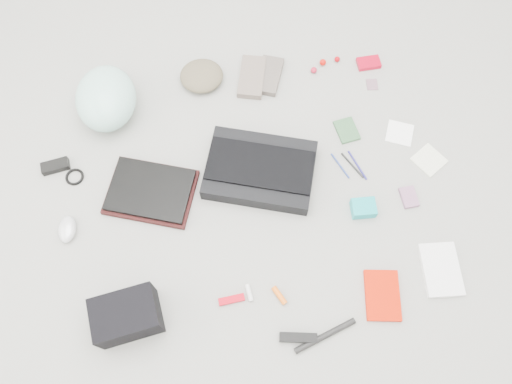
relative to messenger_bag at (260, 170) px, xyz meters
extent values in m
plane|color=gray|center=(-0.04, -0.10, -0.04)|extent=(4.00, 4.00, 0.00)
cube|color=black|center=(0.00, 0.00, 0.00)|extent=(0.51, 0.44, 0.07)
cube|color=black|center=(0.00, 0.00, 0.04)|extent=(0.46, 0.33, 0.01)
cube|color=black|center=(-0.45, 0.00, -0.02)|extent=(0.41, 0.37, 0.02)
cube|color=black|center=(-0.45, 0.00, 0.00)|extent=(0.38, 0.34, 0.02)
ellipsoid|color=#AEEADE|center=(-0.57, 0.43, 0.06)|extent=(0.29, 0.34, 0.19)
ellipsoid|color=brown|center=(-0.16, 0.51, 0.00)|extent=(0.21, 0.20, 0.07)
cube|color=#736359|center=(0.06, 0.47, -0.02)|extent=(0.17, 0.24, 0.03)
cube|color=#5F5650|center=(0.14, 0.46, -0.02)|extent=(0.17, 0.22, 0.03)
cube|color=black|center=(-0.82, 0.20, -0.02)|extent=(0.11, 0.06, 0.03)
torus|color=black|center=(-0.74, 0.14, -0.03)|extent=(0.09, 0.09, 0.01)
ellipsoid|color=silver|center=(-0.78, -0.09, -0.01)|extent=(0.08, 0.12, 0.04)
cube|color=black|center=(-0.58, -0.48, 0.04)|extent=(0.24, 0.17, 0.15)
cube|color=#B6000F|center=(-0.21, -0.48, -0.03)|extent=(0.10, 0.03, 0.01)
cylinder|color=silver|center=(-0.14, -0.47, -0.03)|extent=(0.02, 0.06, 0.02)
cylinder|color=orange|center=(-0.03, -0.50, -0.03)|extent=(0.05, 0.08, 0.02)
cube|color=black|center=(0.00, -0.67, -0.02)|extent=(0.14, 0.06, 0.03)
cylinder|color=black|center=(0.09, -0.68, -0.02)|extent=(0.24, 0.08, 0.02)
cube|color=red|center=(0.34, -0.58, -0.03)|extent=(0.16, 0.21, 0.02)
cube|color=white|center=(0.58, -0.53, -0.02)|extent=(0.16, 0.22, 0.02)
cube|color=#315A36|center=(0.40, 0.12, -0.03)|extent=(0.09, 0.12, 0.01)
cylinder|color=navy|center=(0.33, -0.03, -0.03)|extent=(0.05, 0.13, 0.01)
cylinder|color=black|center=(0.38, -0.04, -0.03)|extent=(0.06, 0.13, 0.01)
cylinder|color=navy|center=(0.40, -0.04, -0.03)|extent=(0.05, 0.14, 0.01)
cube|color=#0FA6AD|center=(0.37, -0.24, -0.01)|extent=(0.10, 0.08, 0.05)
cube|color=#966387|center=(0.56, -0.23, -0.03)|extent=(0.06, 0.09, 0.02)
cube|color=white|center=(0.62, 0.07, -0.03)|extent=(0.15, 0.15, 0.01)
cube|color=silver|center=(0.70, -0.08, -0.03)|extent=(0.15, 0.15, 0.01)
sphere|color=#AA182E|center=(0.34, 0.45, -0.02)|extent=(0.03, 0.03, 0.03)
sphere|color=#BD0C06|center=(0.39, 0.48, -0.02)|extent=(0.04, 0.04, 0.03)
sphere|color=#A50209|center=(0.46, 0.49, -0.02)|extent=(0.03, 0.03, 0.02)
cube|color=#BA0822|center=(0.59, 0.44, -0.02)|extent=(0.10, 0.07, 0.02)
cube|color=#815B6C|center=(0.58, 0.33, -0.03)|extent=(0.06, 0.07, 0.00)
camera|label=1|loc=(-0.19, -0.86, 1.81)|focal=35.00mm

